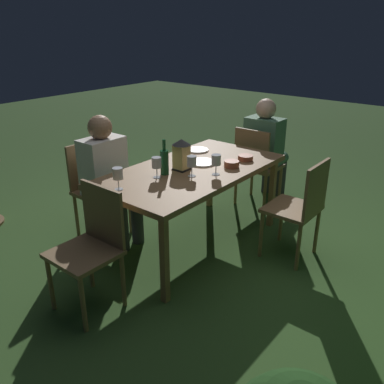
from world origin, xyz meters
name	(u,v)px	position (x,y,z in m)	size (l,w,h in m)	color
ground_plane	(192,243)	(0.00, 0.00, 0.00)	(16.00, 16.00, 0.00)	#385B28
dining_table	(192,174)	(0.00, 0.00, 0.67)	(1.68, 0.89, 0.73)	olive
chair_head_near	(256,163)	(-1.09, 0.00, 0.49)	(0.40, 0.42, 0.87)	brown
person_in_green	(266,146)	(-1.28, 0.00, 0.64)	(0.48, 0.38, 1.15)	#4C7A5B
chair_head_far	(92,243)	(1.09, 0.00, 0.49)	(0.40, 0.42, 0.87)	brown
chair_side_left_b	(96,185)	(0.38, -0.84, 0.49)	(0.42, 0.40, 0.87)	brown
person_in_cream	(109,174)	(0.38, -0.64, 0.64)	(0.38, 0.47, 1.15)	white
chair_side_right_a	(300,205)	(-0.38, 0.84, 0.49)	(0.42, 0.40, 0.87)	brown
lantern_centerpiece	(181,153)	(0.08, -0.05, 0.87)	(0.15, 0.15, 0.27)	black
green_bottle_on_table	(164,161)	(0.25, -0.08, 0.84)	(0.07, 0.07, 0.29)	#195128
wine_glass_a	(192,162)	(0.15, 0.12, 0.84)	(0.08, 0.08, 0.17)	silver
wine_glass_b	(216,161)	(0.00, 0.25, 0.84)	(0.08, 0.08, 0.17)	silver
wine_glass_c	(118,175)	(0.71, -0.13, 0.84)	(0.08, 0.08, 0.17)	silver
wine_glass_d	(157,164)	(0.35, -0.08, 0.84)	(0.08, 0.08, 0.17)	silver
plate_a	(202,162)	(-0.16, -0.02, 0.73)	(0.25, 0.25, 0.01)	white
plate_b	(198,150)	(-0.43, -0.28, 0.73)	(0.21, 0.21, 0.01)	white
bowl_olives	(245,158)	(-0.47, 0.23, 0.75)	(0.14, 0.14, 0.05)	#9E5138
bowl_bread	(232,164)	(-0.24, 0.24, 0.76)	(0.13, 0.13, 0.06)	#9E5138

